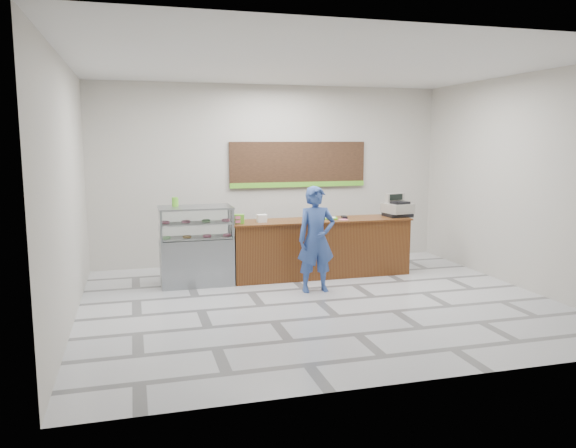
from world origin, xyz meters
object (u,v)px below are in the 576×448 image
object	(u,v)px
sales_counter	(320,248)
customer	(316,239)
serving_tray	(327,218)
display_case	(196,245)
cash_register	(397,208)

from	to	relation	value
sales_counter	customer	size ratio (longest dim) A/B	1.91
serving_tray	customer	bearing A→B (deg)	-100.50
customer	sales_counter	bearing A→B (deg)	68.20
serving_tray	customer	distance (m)	1.20
display_case	customer	xyz separation A→B (m)	(1.81, -0.98, 0.18)
customer	cash_register	bearing A→B (deg)	28.09
sales_counter	display_case	size ratio (longest dim) A/B	2.45
display_case	customer	bearing A→B (deg)	-28.27
sales_counter	serving_tray	xyz separation A→B (m)	(0.14, 0.07, 0.52)
sales_counter	serving_tray	distance (m)	0.55
display_case	sales_counter	bearing A→B (deg)	0.00
sales_counter	serving_tray	world-z (taller)	serving_tray
serving_tray	customer	world-z (taller)	customer
cash_register	serving_tray	world-z (taller)	cash_register
sales_counter	cash_register	world-z (taller)	cash_register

